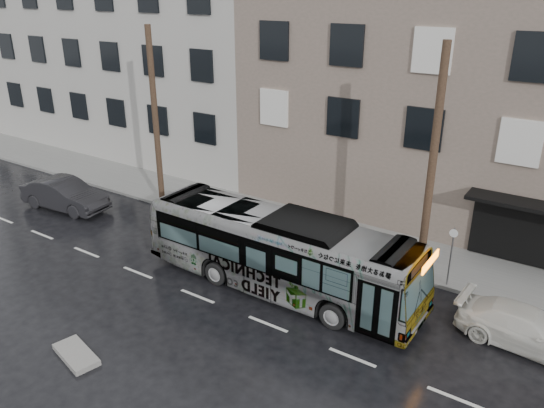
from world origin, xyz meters
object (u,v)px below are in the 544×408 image
Objects in this scene: utility_pole_rear at (155,119)px; sign_post at (451,257)px; bus at (279,252)px; utility_pole_front at (432,168)px; dark_sedan at (65,194)px; white_sedan at (527,329)px.

utility_pole_rear is 3.75× the size of sign_post.
bus is at bearing -20.21° from utility_pole_rear.
utility_pole_front is 1.86× the size of dark_sedan.
bus is 2.31× the size of dark_sedan.
white_sedan is at bearing -80.07° from bus.
utility_pole_front is 18.50m from dark_sedan.
utility_pole_rear is 10.80m from bus.
sign_post is at bearing -86.69° from dark_sedan.
utility_pole_rear is 1.86× the size of dark_sedan.
utility_pole_rear is 18.82m from white_sedan.
dark_sedan is (-18.92, -3.14, -0.55)m from sign_post.
dark_sedan is at bearing 88.72° from bus.
bus reaches higher than white_sedan.
sign_post is 0.50× the size of dark_sedan.
sign_post is 19.19m from dark_sedan.
sign_post is at bearing 59.11° from white_sedan.
bus is at bearing 102.88° from white_sedan.
utility_pole_rear is at bearing 180.00° from utility_pole_front.
utility_pole_rear is 0.81× the size of bus.
utility_pole_front is 1.00× the size of utility_pole_rear.
utility_pole_front and utility_pole_rear have the same top height.
sign_post reaches higher than white_sedan.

